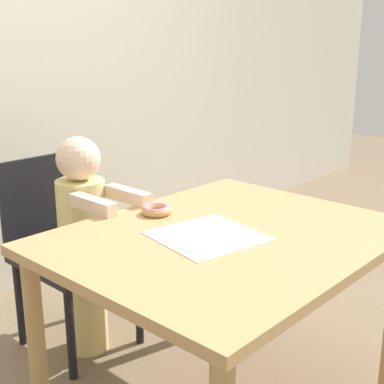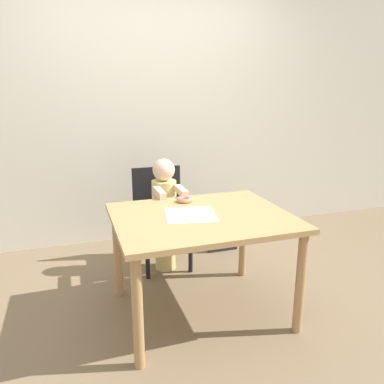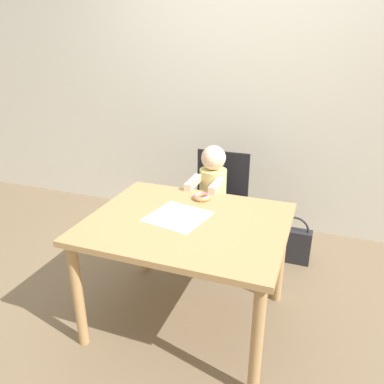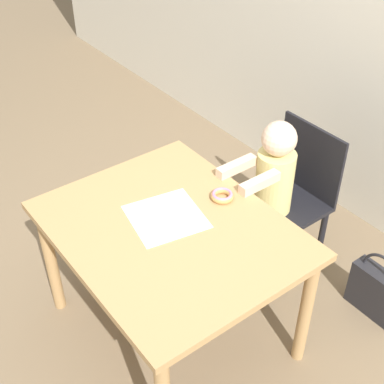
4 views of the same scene
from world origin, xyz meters
TOP-DOWN VIEW (x-y plane):
  - ground_plane at (0.00, 0.00)m, footprint 12.00×12.00m
  - wall_back at (0.00, 1.53)m, footprint 8.00×0.05m
  - dining_table at (0.00, 0.00)m, footprint 1.13×0.92m
  - chair at (-0.07, 0.84)m, footprint 0.43×0.45m
  - child_figure at (-0.07, 0.71)m, footprint 0.22×0.42m
  - donut at (-0.02, 0.32)m, footprint 0.11×0.11m
  - napkin at (-0.07, 0.03)m, footprint 0.37×0.37m
  - handbag at (0.54, 0.93)m, footprint 0.29×0.10m
  - plate at (-0.12, -0.01)m, footprint 0.18×0.18m

SIDE VIEW (x-z plane):
  - ground_plane at x=0.00m, z-range 0.00..0.00m
  - handbag at x=0.54m, z-range -0.04..0.35m
  - chair at x=-0.07m, z-range 0.02..0.86m
  - child_figure at x=-0.07m, z-range 0.03..0.99m
  - dining_table at x=0.00m, z-range 0.26..0.97m
  - napkin at x=-0.07m, z-range 0.71..0.71m
  - plate at x=-0.12m, z-range 0.71..0.71m
  - donut at x=-0.02m, z-range 0.71..0.74m
  - wall_back at x=0.00m, z-range 0.00..2.50m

